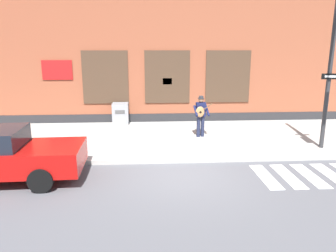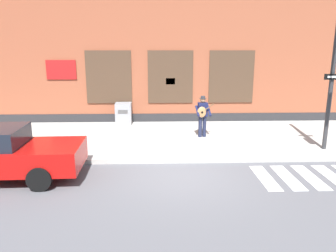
# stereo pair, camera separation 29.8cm
# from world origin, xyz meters

# --- Properties ---
(ground_plane) EXTENTS (160.00, 160.00, 0.00)m
(ground_plane) POSITION_xyz_m (0.00, 0.00, 0.00)
(ground_plane) COLOR #56565B
(sidewalk) EXTENTS (28.00, 5.62, 0.15)m
(sidewalk) POSITION_xyz_m (0.00, 3.81, 0.08)
(sidewalk) COLOR #ADAAA3
(sidewalk) RESTS_ON ground
(building_backdrop) EXTENTS (28.00, 4.06, 6.14)m
(building_backdrop) POSITION_xyz_m (-0.00, 8.62, 3.06)
(building_backdrop) COLOR brown
(building_backdrop) RESTS_ON ground
(busker) EXTENTS (0.74, 0.57, 1.68)m
(busker) POSITION_xyz_m (1.19, 3.71, 1.11)
(busker) COLOR #1E233D
(busker) RESTS_ON sidewalk
(utility_box) EXTENTS (0.75, 0.69, 1.01)m
(utility_box) POSITION_xyz_m (-2.25, 6.17, 0.66)
(utility_box) COLOR gray
(utility_box) RESTS_ON sidewalk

